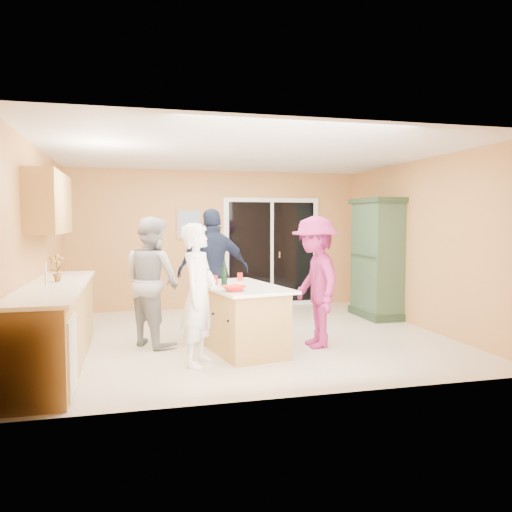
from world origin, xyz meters
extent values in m
plane|color=beige|center=(0.00, 0.00, 0.00)|extent=(5.50, 5.50, 0.00)
cube|color=silver|center=(0.00, 0.00, 2.60)|extent=(5.50, 5.00, 0.10)
cube|color=#F1B263|center=(0.00, 2.50, 1.30)|extent=(5.50, 0.10, 2.60)
cube|color=#F1B263|center=(0.00, -2.50, 1.30)|extent=(5.50, 0.10, 2.60)
cube|color=#F1B263|center=(-2.75, 0.00, 1.30)|extent=(0.10, 5.00, 2.60)
cube|color=#F1B263|center=(2.75, 0.00, 1.30)|extent=(0.10, 5.00, 2.60)
cube|color=#B58A46|center=(-2.45, -0.90, 0.45)|extent=(0.60, 3.00, 0.90)
cube|color=silver|center=(-2.44, -2.00, 0.40)|extent=(0.62, 0.60, 0.72)
cube|color=white|center=(-2.44, -0.90, 0.92)|extent=(0.65, 3.05, 0.04)
cylinder|color=silver|center=(-2.45, -1.40, 1.09)|extent=(0.02, 0.02, 0.30)
cube|color=#B58A46|center=(-2.58, -0.20, 1.88)|extent=(0.35, 1.60, 0.75)
cube|color=silver|center=(1.05, 2.47, 1.05)|extent=(1.90, 0.05, 2.10)
cube|color=black|center=(1.05, 2.46, 1.05)|extent=(1.70, 0.03, 1.94)
cube|color=silver|center=(1.05, 2.45, 1.05)|extent=(0.06, 0.04, 1.94)
cube|color=silver|center=(1.20, 2.44, 1.00)|extent=(0.02, 0.03, 0.12)
cube|color=#A97E54|center=(-0.55, 2.48, 1.60)|extent=(0.46, 0.03, 0.56)
cube|color=#476D94|center=(-0.55, 2.47, 1.60)|extent=(0.38, 0.02, 0.48)
cube|color=#B58A46|center=(-0.25, -0.70, 0.40)|extent=(0.98, 1.52, 0.80)
cube|color=white|center=(-0.25, -0.70, 0.82)|extent=(1.15, 1.73, 0.04)
cube|color=black|center=(-0.25, -0.70, 0.05)|extent=(0.90, 1.44, 0.09)
cube|color=#203521|center=(2.49, 0.92, 0.06)|extent=(0.57, 1.07, 0.12)
cube|color=#365138|center=(2.49, 0.92, 1.01)|extent=(0.50, 1.01, 1.90)
cube|color=#203521|center=(2.49, 0.92, 2.00)|extent=(0.59, 1.11, 0.08)
imported|color=white|center=(-0.85, -1.23, 0.81)|extent=(0.63, 0.71, 1.63)
imported|color=#A5A5A8|center=(-1.33, -0.15, 0.86)|extent=(1.01, 1.05, 1.71)
imported|color=#191D37|center=(-0.43, 0.33, 0.92)|extent=(1.13, 0.59, 1.84)
imported|color=#831C5F|center=(0.74, -0.75, 0.86)|extent=(0.65, 1.12, 1.72)
imported|color=red|center=(-0.44, -1.20, 0.87)|extent=(0.32, 0.32, 0.07)
imported|color=red|center=(-2.45, -0.63, 1.11)|extent=(0.18, 0.12, 0.33)
cylinder|color=red|center=(-0.16, -0.22, 0.89)|extent=(0.09, 0.09, 0.11)
cylinder|color=red|center=(-0.56, -0.53, 0.90)|extent=(0.09, 0.09, 0.12)
cylinder|color=black|center=(-0.47, -0.74, 0.96)|extent=(0.08, 0.08, 0.24)
cylinder|color=black|center=(-0.47, -0.74, 1.12)|extent=(0.03, 0.03, 0.09)
cylinder|color=silver|center=(-0.41, -0.51, 0.84)|extent=(0.19, 0.19, 0.01)
camera|label=1|loc=(-1.58, -6.86, 1.65)|focal=35.00mm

